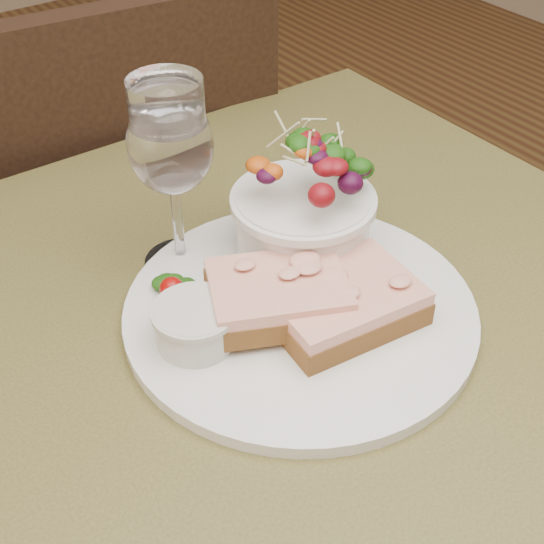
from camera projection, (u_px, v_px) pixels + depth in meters
cafe_table at (290, 421)px, 0.71m from camera, size 0.80×0.80×0.75m
chair_far at (121, 315)px, 1.35m from camera, size 0.46×0.46×0.90m
dinner_plate at (300, 311)px, 0.67m from camera, size 0.31×0.31×0.01m
sandwich_front at (342, 302)px, 0.64m from camera, size 0.13×0.10×0.03m
sandwich_back at (278, 295)px, 0.64m from camera, size 0.14×0.13×0.03m
ramekin at (195, 324)px, 0.62m from camera, size 0.07×0.07×0.04m
salad_bowl at (303, 198)px, 0.69m from camera, size 0.13×0.13×0.13m
garnish at (178, 284)px, 0.68m from camera, size 0.05×0.04×0.02m
wine_glass at (171, 151)px, 0.65m from camera, size 0.08×0.08×0.18m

